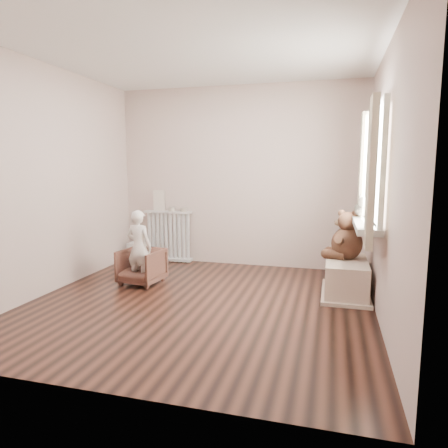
% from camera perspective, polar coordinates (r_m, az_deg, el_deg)
% --- Properties ---
extents(floor, '(3.60, 3.60, 0.01)m').
position_cam_1_polar(floor, '(4.38, -3.51, -11.18)').
color(floor, black).
rests_on(floor, ground).
extents(ceiling, '(3.60, 3.60, 0.01)m').
position_cam_1_polar(ceiling, '(4.28, -3.84, 23.74)').
color(ceiling, white).
rests_on(ceiling, ground).
extents(back_wall, '(3.60, 0.02, 2.60)m').
position_cam_1_polar(back_wall, '(5.86, 2.06, 6.73)').
color(back_wall, beige).
rests_on(back_wall, ground).
extents(front_wall, '(3.60, 0.02, 2.60)m').
position_cam_1_polar(front_wall, '(2.50, -17.17, 4.37)').
color(front_wall, beige).
rests_on(front_wall, ground).
extents(left_wall, '(0.02, 3.60, 2.60)m').
position_cam_1_polar(left_wall, '(5.01, -23.65, 5.80)').
color(left_wall, beige).
rests_on(left_wall, ground).
extents(right_wall, '(0.02, 3.60, 2.60)m').
position_cam_1_polar(right_wall, '(3.94, 22.09, 5.41)').
color(right_wall, beige).
rests_on(right_wall, ground).
extents(window, '(0.03, 0.90, 1.10)m').
position_cam_1_polar(window, '(4.23, 21.18, 7.64)').
color(window, white).
rests_on(window, right_wall).
extents(window_sill, '(0.22, 1.10, 0.06)m').
position_cam_1_polar(window_sill, '(4.26, 19.58, -0.11)').
color(window_sill, silver).
rests_on(window_sill, right_wall).
extents(curtain_left, '(0.06, 0.26, 1.30)m').
position_cam_1_polar(curtain_left, '(3.65, 20.31, 6.74)').
color(curtain_left, beige).
rests_on(curtain_left, right_wall).
extents(curtain_right, '(0.06, 0.26, 1.30)m').
position_cam_1_polar(curtain_right, '(4.79, 19.14, 7.03)').
color(curtain_right, beige).
rests_on(curtain_right, right_wall).
extents(radiator, '(0.74, 0.14, 0.78)m').
position_cam_1_polar(radiator, '(6.17, -7.94, -1.77)').
color(radiator, silver).
rests_on(radiator, floor).
extents(paper_doll, '(0.19, 0.02, 0.31)m').
position_cam_1_polar(paper_doll, '(6.16, -9.24, 3.33)').
color(paper_doll, beige).
rests_on(paper_doll, radiator).
extents(tin_a, '(0.10, 0.10, 0.06)m').
position_cam_1_polar(tin_a, '(6.09, -7.48, 2.13)').
color(tin_a, '#A59E8C').
rests_on(tin_a, radiator).
extents(tin_b, '(0.10, 0.10, 0.05)m').
position_cam_1_polar(tin_b, '(6.02, -5.79, 2.05)').
color(tin_b, '#A59E8C').
rests_on(tin_b, radiator).
extents(toy_vanity, '(0.32, 0.23, 0.50)m').
position_cam_1_polar(toy_vanity, '(6.37, -12.02, -2.61)').
color(toy_vanity, silver).
rests_on(toy_vanity, floor).
extents(armchair, '(0.53, 0.55, 0.44)m').
position_cam_1_polar(armchair, '(5.09, -11.70, -5.95)').
color(armchair, '#522F24').
rests_on(armchair, floor).
extents(child, '(0.36, 0.26, 0.91)m').
position_cam_1_polar(child, '(4.99, -12.04, -3.25)').
color(child, white).
rests_on(child, armchair).
extents(toy_bench, '(0.45, 0.86, 0.40)m').
position_cam_1_polar(toy_bench, '(4.78, 17.03, -7.35)').
color(toy_bench, beige).
rests_on(toy_bench, floor).
extents(teddy_bear, '(0.51, 0.43, 0.55)m').
position_cam_1_polar(teddy_bear, '(4.76, 17.19, -1.60)').
color(teddy_bear, '#382015').
rests_on(teddy_bear, toy_bench).
extents(plush_cat, '(0.19, 0.29, 0.24)m').
position_cam_1_polar(plush_cat, '(4.63, 19.18, 2.16)').
color(plush_cat, '#6D675B').
rests_on(plush_cat, window_sill).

